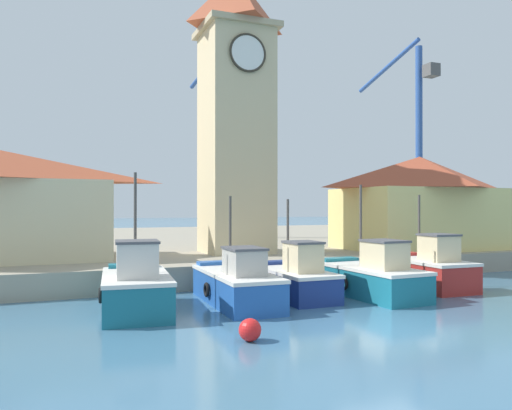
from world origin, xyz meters
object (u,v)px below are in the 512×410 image
(fishing_boat_left_inner, at_px, (295,279))
(clock_tower, at_px, (236,105))
(fishing_boat_far_left, at_px, (136,288))
(fishing_boat_mid_left, at_px, (371,277))
(fishing_boat_center, at_px, (428,270))
(port_crane_near, at_px, (417,162))
(port_crane_far, at_px, (232,161))
(mooring_buoy, at_px, (250,330))
(fishing_boat_left_outer, at_px, (236,284))
(warehouse_right, at_px, (420,201))

(fishing_boat_left_inner, bearing_deg, clock_tower, 86.32)
(fishing_boat_far_left, distance_m, fishing_boat_mid_left, 8.75)
(fishing_boat_far_left, bearing_deg, fishing_boat_center, 1.17)
(fishing_boat_mid_left, xyz_separation_m, port_crane_near, (16.53, 17.18, 6.38))
(port_crane_far, bearing_deg, clock_tower, -108.44)
(fishing_boat_center, distance_m, port_crane_near, 22.12)
(port_crane_near, xyz_separation_m, mooring_buoy, (-23.11, -21.37, -6.83))
(fishing_boat_mid_left, bearing_deg, fishing_boat_left_inner, 162.46)
(fishing_boat_left_inner, height_order, clock_tower, clock_tower)
(fishing_boat_left_outer, height_order, fishing_boat_center, fishing_boat_center)
(fishing_boat_mid_left, xyz_separation_m, clock_tower, (-2.29, 8.89, 8.05))
(fishing_boat_mid_left, relative_size, fishing_boat_center, 1.19)
(warehouse_right, height_order, port_crane_far, port_crane_far)
(fishing_boat_center, distance_m, warehouse_right, 9.04)
(fishing_boat_left_inner, height_order, port_crane_near, port_crane_near)
(fishing_boat_left_inner, distance_m, port_crane_far, 21.95)
(port_crane_near, relative_size, mooring_buoy, 28.27)
(fishing_boat_far_left, xyz_separation_m, fishing_boat_left_inner, (5.93, 0.48, -0.09))
(fishing_boat_far_left, relative_size, port_crane_far, 0.29)
(clock_tower, relative_size, mooring_buoy, 28.28)
(fishing_boat_center, xyz_separation_m, clock_tower, (-5.56, 8.24, 8.01))
(clock_tower, relative_size, port_crane_near, 1.00)
(fishing_boat_left_outer, relative_size, clock_tower, 0.32)
(fishing_boat_far_left, height_order, port_crane_far, port_crane_far)
(warehouse_right, xyz_separation_m, port_crane_far, (-6.66, 13.99, 3.30))
(clock_tower, xyz_separation_m, warehouse_right, (10.82, -1.51, -5.05))
(fishing_boat_far_left, relative_size, fishing_boat_left_outer, 0.89)
(fishing_boat_left_inner, xyz_separation_m, port_crane_near, (19.33, 16.29, 6.41))
(warehouse_right, xyz_separation_m, port_crane_near, (8.00, 9.80, 3.38))
(warehouse_right, height_order, port_crane_near, port_crane_near)
(fishing_boat_center, bearing_deg, fishing_boat_left_outer, -178.83)
(fishing_boat_left_outer, height_order, clock_tower, clock_tower)
(fishing_boat_far_left, distance_m, port_crane_far, 24.32)
(clock_tower, height_order, port_crane_far, clock_tower)
(fishing_boat_far_left, height_order, fishing_boat_left_inner, fishing_boat_far_left)
(clock_tower, bearing_deg, port_crane_far, 71.56)
(port_crane_far, bearing_deg, fishing_boat_center, -86.16)
(fishing_boat_left_outer, height_order, port_crane_far, port_crane_far)
(fishing_boat_left_inner, bearing_deg, fishing_boat_left_outer, -170.64)
(fishing_boat_far_left, height_order, mooring_buoy, fishing_boat_far_left)
(port_crane_far, bearing_deg, mooring_buoy, -108.31)
(fishing_boat_left_inner, distance_m, fishing_boat_mid_left, 2.95)
(fishing_boat_mid_left, relative_size, warehouse_right, 0.53)
(fishing_boat_left_outer, height_order, port_crane_near, port_crane_near)
(fishing_boat_mid_left, distance_m, warehouse_right, 11.67)
(warehouse_right, distance_m, port_crane_far, 15.85)
(fishing_boat_left_inner, relative_size, mooring_buoy, 7.51)
(fishing_boat_far_left, bearing_deg, mooring_buoy, -64.90)
(clock_tower, bearing_deg, fishing_boat_mid_left, -75.54)
(warehouse_right, relative_size, mooring_buoy, 15.99)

